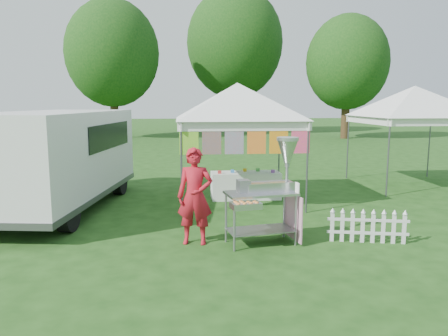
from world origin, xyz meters
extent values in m
plane|color=#1A4012|center=(0.00, 0.00, 0.00)|extent=(120.00, 120.00, 0.00)
cylinder|color=#59595E|center=(-1.42, 2.08, 1.05)|extent=(0.04, 0.04, 2.10)
cylinder|color=#59595E|center=(1.42, 2.08, 1.05)|extent=(0.04, 0.04, 2.10)
cylinder|color=#59595E|center=(-1.42, 4.92, 1.05)|extent=(0.04, 0.04, 2.10)
cylinder|color=#59595E|center=(1.42, 4.92, 1.05)|extent=(0.04, 0.04, 2.10)
cube|color=white|center=(0.00, 2.08, 2.00)|extent=(3.00, 0.03, 0.22)
cube|color=white|center=(0.00, 4.92, 2.00)|extent=(3.00, 0.03, 0.22)
pyramid|color=white|center=(0.00, 3.50, 3.00)|extent=(4.24, 4.24, 0.90)
cylinder|color=#59595E|center=(0.00, 2.08, 2.08)|extent=(3.00, 0.03, 0.03)
cube|color=green|center=(-1.25, 2.08, 1.73)|extent=(0.42, 0.01, 0.70)
cube|color=#EA5F0C|center=(-0.75, 2.08, 1.73)|extent=(0.42, 0.01, 0.70)
cube|color=#33B4BF|center=(-0.25, 2.08, 1.73)|extent=(0.42, 0.01, 0.70)
cube|color=#E54119|center=(0.25, 2.08, 1.73)|extent=(0.42, 0.01, 0.70)
cube|color=#E14E19|center=(0.75, 2.08, 1.73)|extent=(0.42, 0.01, 0.70)
cube|color=#DB1BAE|center=(1.25, 2.08, 1.73)|extent=(0.42, 0.01, 0.70)
cylinder|color=#59595E|center=(4.08, 3.58, 1.05)|extent=(0.04, 0.04, 2.10)
cylinder|color=#59595E|center=(4.08, 6.42, 1.05)|extent=(0.04, 0.04, 2.10)
cylinder|color=#59595E|center=(6.92, 6.42, 1.05)|extent=(0.04, 0.04, 2.10)
cube|color=white|center=(5.50, 3.58, 2.00)|extent=(3.00, 0.03, 0.22)
cube|color=white|center=(5.50, 6.42, 2.00)|extent=(3.00, 0.03, 0.22)
pyramid|color=white|center=(5.50, 5.00, 3.00)|extent=(4.24, 4.24, 0.90)
cylinder|color=#59595E|center=(5.50, 3.58, 2.08)|extent=(3.00, 0.03, 0.03)
cylinder|color=#321F12|center=(-6.00, 24.00, 1.98)|extent=(0.56, 0.56, 3.96)
ellipsoid|color=#2C5818|center=(-6.00, 24.00, 5.85)|extent=(6.40, 6.40, 7.36)
cylinder|color=#321F12|center=(3.00, 28.00, 2.42)|extent=(0.56, 0.56, 4.84)
ellipsoid|color=#2C5818|center=(3.00, 28.00, 7.15)|extent=(7.60, 7.60, 8.74)
cylinder|color=#321F12|center=(10.00, 22.00, 1.76)|extent=(0.56, 0.56, 3.52)
ellipsoid|color=#2C5818|center=(10.00, 22.00, 5.20)|extent=(5.60, 5.60, 6.44)
cylinder|color=gray|center=(-0.55, -0.35, 0.46)|extent=(0.05, 0.05, 0.93)
cylinder|color=gray|center=(0.57, -0.16, 0.46)|extent=(0.05, 0.05, 0.93)
cylinder|color=gray|center=(-0.64, 0.16, 0.46)|extent=(0.05, 0.05, 0.93)
cylinder|color=gray|center=(0.48, 0.35, 0.46)|extent=(0.05, 0.05, 0.93)
cube|color=gray|center=(-0.03, 0.00, 0.26)|extent=(1.26, 0.78, 0.02)
cube|color=#B7B7BC|center=(-0.03, 0.00, 0.93)|extent=(1.32, 0.82, 0.04)
cube|color=#B7B7BC|center=(0.14, 0.08, 1.02)|extent=(0.91, 0.40, 0.15)
cube|color=gray|center=(-0.34, 0.00, 1.06)|extent=(0.24, 0.26, 0.23)
cylinder|color=gray|center=(0.47, 0.14, 1.39)|extent=(0.06, 0.06, 0.93)
cone|color=#B7B7BC|center=(0.47, 0.14, 1.65)|extent=(0.43, 0.43, 0.41)
cylinder|color=#B7B7BC|center=(0.47, 0.14, 1.87)|extent=(0.45, 0.45, 0.06)
cube|color=#B7B7BC|center=(-0.37, -0.46, 0.82)|extent=(0.54, 0.39, 0.10)
cube|color=#CD8AA5|center=(0.59, 0.11, 0.46)|extent=(0.15, 0.76, 0.83)
cube|color=white|center=(0.58, -0.19, 1.05)|extent=(0.04, 0.14, 0.19)
imported|color=#B01523|center=(-1.19, 0.14, 0.87)|extent=(0.69, 0.52, 1.74)
cube|color=silver|center=(-4.34, 2.97, 1.35)|extent=(2.99, 5.76, 1.92)
cube|color=#59595E|center=(-4.34, 2.97, 0.38)|extent=(3.02, 5.82, 0.13)
cube|color=silver|center=(-3.98, 5.31, 0.88)|extent=(2.18, 1.07, 0.99)
cube|color=black|center=(-3.14, 3.46, 1.70)|extent=(0.47, 2.99, 0.60)
cube|color=black|center=(-3.92, 5.71, 1.70)|extent=(1.85, 0.31, 0.60)
cylinder|color=black|center=(-3.64, 1.09, 0.37)|extent=(0.35, 0.77, 0.75)
cylinder|color=black|center=(-5.03, 4.86, 0.37)|extent=(0.35, 0.77, 0.75)
cylinder|color=black|center=(-3.12, 4.57, 0.37)|extent=(0.35, 0.77, 0.75)
cube|color=silver|center=(1.30, 0.00, 0.28)|extent=(0.07, 0.04, 0.56)
cube|color=silver|center=(1.47, -0.04, 0.28)|extent=(0.07, 0.04, 0.56)
cube|color=silver|center=(1.65, -0.08, 0.28)|extent=(0.07, 0.04, 0.56)
cube|color=silver|center=(1.82, -0.12, 0.28)|extent=(0.07, 0.04, 0.56)
cube|color=silver|center=(2.00, -0.16, 0.28)|extent=(0.07, 0.04, 0.56)
cube|color=silver|center=(2.17, -0.20, 0.28)|extent=(0.07, 0.04, 0.56)
cube|color=silver|center=(2.35, -0.24, 0.28)|extent=(0.07, 0.04, 0.56)
cube|color=silver|center=(2.52, -0.29, 0.28)|extent=(0.07, 0.04, 0.56)
cube|color=silver|center=(1.91, -0.14, 0.18)|extent=(1.41, 0.35, 0.05)
cube|color=silver|center=(1.91, -0.14, 0.42)|extent=(1.41, 0.35, 0.05)
cube|color=white|center=(0.26, 3.73, 0.35)|extent=(1.80, 0.70, 0.70)
camera|label=1|loc=(-1.44, -7.47, 2.53)|focal=35.00mm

